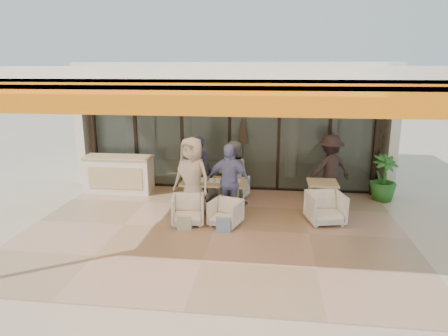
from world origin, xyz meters
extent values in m
plane|color=#C6B293|center=(0.00, 0.00, 0.00)|extent=(70.00, 70.00, 0.00)
cube|color=tan|center=(0.00, 0.00, 0.01)|extent=(8.00, 6.00, 0.01)
cube|color=silver|center=(0.00, 0.00, 3.30)|extent=(8.00, 6.00, 0.20)
cube|color=orange|center=(0.00, -2.94, 3.02)|extent=(8.00, 0.12, 0.45)
cube|color=#E15812|center=(0.00, -2.25, 3.14)|extent=(8.00, 1.50, 0.06)
cylinder|color=black|center=(-3.88, 2.88, 1.60)|extent=(0.12, 0.12, 3.20)
cylinder|color=black|center=(3.88, 2.88, 1.60)|extent=(0.12, 0.12, 3.20)
cube|color=#9EADA3|center=(0.00, 3.00, 1.60)|extent=(8.00, 0.03, 3.20)
cube|color=black|center=(0.00, 3.00, 0.04)|extent=(8.00, 0.10, 0.08)
cube|color=black|center=(0.00, 3.00, 3.16)|extent=(8.00, 0.10, 0.08)
cube|color=black|center=(-4.00, 3.00, 1.60)|extent=(0.08, 0.10, 3.20)
cube|color=black|center=(-2.70, 3.00, 1.60)|extent=(0.08, 0.10, 3.20)
cube|color=black|center=(-1.35, 3.00, 1.60)|extent=(0.08, 0.10, 3.20)
cube|color=black|center=(0.00, 3.00, 1.60)|extent=(0.08, 0.10, 3.20)
cube|color=black|center=(1.35, 3.00, 1.60)|extent=(0.08, 0.10, 3.20)
cube|color=black|center=(2.70, 3.00, 1.60)|extent=(0.08, 0.10, 3.20)
cube|color=black|center=(4.00, 3.00, 1.60)|extent=(0.08, 0.10, 3.20)
cube|color=silver|center=(0.00, 6.50, 1.70)|extent=(9.00, 0.25, 3.40)
cube|color=silver|center=(-4.40, 4.75, 1.70)|extent=(0.25, 3.50, 3.40)
cube|color=silver|center=(4.40, 4.75, 1.70)|extent=(0.25, 3.50, 3.40)
cube|color=silver|center=(0.00, 4.75, 3.40)|extent=(9.00, 3.50, 0.25)
cube|color=tan|center=(0.00, 4.75, 0.01)|extent=(8.00, 3.50, 0.02)
cylinder|color=silver|center=(-1.60, 4.60, 1.50)|extent=(0.40, 0.40, 3.00)
cylinder|color=silver|center=(1.80, 4.60, 1.50)|extent=(0.40, 0.40, 3.00)
cylinder|color=black|center=(-1.20, 4.20, 3.00)|extent=(0.03, 0.03, 0.70)
cube|color=black|center=(-1.20, 4.20, 2.55)|extent=(0.30, 0.30, 0.40)
sphere|color=#FFBF72|center=(-1.20, 4.20, 2.55)|extent=(0.18, 0.18, 0.18)
cylinder|color=black|center=(2.30, 4.20, 3.00)|extent=(0.03, 0.03, 0.70)
cube|color=black|center=(2.30, 4.20, 2.55)|extent=(0.30, 0.30, 0.40)
sphere|color=#FFBF72|center=(2.30, 4.20, 2.55)|extent=(0.18, 0.18, 0.18)
cylinder|color=black|center=(0.30, 4.00, 0.05)|extent=(0.40, 0.40, 0.05)
cylinder|color=black|center=(0.30, 4.00, 1.05)|extent=(0.04, 0.04, 2.10)
cone|color=#E65B14|center=(0.30, 4.00, 1.70)|extent=(0.32, 0.32, 1.10)
cube|color=silver|center=(-2.98, 2.30, 0.50)|extent=(1.80, 0.60, 1.00)
cube|color=tan|center=(-2.98, 2.30, 1.01)|extent=(1.85, 0.65, 0.06)
cube|color=tan|center=(-2.98, 1.99, 0.50)|extent=(1.50, 0.02, 0.60)
cube|color=tan|center=(-0.21, 1.23, 0.72)|extent=(1.50, 0.90, 0.05)
cube|color=white|center=(-0.21, 1.23, 0.74)|extent=(1.30, 0.35, 0.01)
cylinder|color=tan|center=(-0.83, 0.91, 0.35)|extent=(0.06, 0.06, 0.70)
cylinder|color=tan|center=(0.41, 0.91, 0.35)|extent=(0.06, 0.06, 0.70)
cylinder|color=tan|center=(-0.83, 1.55, 0.35)|extent=(0.06, 0.06, 0.70)
cylinder|color=tan|center=(0.41, 1.55, 0.35)|extent=(0.06, 0.06, 0.70)
cylinder|color=white|center=(-0.66, 1.08, 0.81)|extent=(0.06, 0.06, 0.11)
cylinder|color=white|center=(-0.46, 1.43, 0.81)|extent=(0.06, 0.06, 0.11)
cylinder|color=white|center=(-0.16, 1.13, 0.81)|extent=(0.06, 0.06, 0.11)
cylinder|color=white|center=(0.09, 1.41, 0.81)|extent=(0.06, 0.06, 0.11)
cylinder|color=white|center=(0.29, 1.03, 0.81)|extent=(0.06, 0.06, 0.11)
cylinder|color=#943415|center=(-0.76, 1.38, 0.83)|extent=(0.07, 0.07, 0.16)
cylinder|color=black|center=(-0.31, 1.51, 0.83)|extent=(0.09, 0.09, 0.17)
cylinder|color=black|center=(-0.31, 1.51, 0.93)|extent=(0.10, 0.10, 0.01)
cylinder|color=white|center=(-0.66, 0.93, 0.76)|extent=(0.22, 0.22, 0.01)
cylinder|color=white|center=(0.24, 0.93, 0.76)|extent=(0.22, 0.22, 0.01)
cylinder|color=white|center=(-0.66, 1.55, 0.76)|extent=(0.22, 0.22, 0.01)
cylinder|color=white|center=(0.24, 1.55, 0.76)|extent=(0.22, 0.22, 0.01)
imported|color=white|center=(-0.63, 2.18, 0.30)|extent=(0.71, 0.69, 0.60)
imported|color=white|center=(0.21, 2.18, 0.34)|extent=(0.81, 0.79, 0.67)
imported|color=white|center=(-0.63, 0.28, 0.36)|extent=(0.80, 0.76, 0.71)
imported|color=white|center=(0.21, 0.28, 0.32)|extent=(0.78, 0.75, 0.65)
imported|color=#161C32|center=(-0.63, 1.68, 0.88)|extent=(0.73, 0.59, 1.75)
imported|color=slate|center=(0.21, 1.68, 0.82)|extent=(0.82, 0.65, 1.64)
imported|color=beige|center=(-0.63, 0.78, 0.93)|extent=(1.07, 0.89, 1.87)
imported|color=#757FC4|center=(0.21, 0.78, 0.87)|extent=(1.07, 0.57, 1.74)
cube|color=silver|center=(-0.63, -0.12, 0.17)|extent=(0.30, 0.10, 0.34)
cube|color=#99BFD8|center=(0.21, -0.12, 0.17)|extent=(0.30, 0.10, 0.34)
cube|color=tan|center=(2.39, 1.45, 0.72)|extent=(0.70, 0.70, 0.05)
cylinder|color=tan|center=(2.11, 1.17, 0.35)|extent=(0.05, 0.05, 0.70)
cylinder|color=tan|center=(2.67, 1.17, 0.35)|extent=(0.05, 0.05, 0.70)
cylinder|color=tan|center=(2.11, 1.73, 0.35)|extent=(0.05, 0.05, 0.70)
cylinder|color=tan|center=(2.67, 1.73, 0.35)|extent=(0.05, 0.05, 0.70)
imported|color=white|center=(2.39, 0.70, 0.39)|extent=(0.90, 0.87, 0.78)
imported|color=black|center=(2.65, 2.17, 0.88)|extent=(1.29, 1.01, 1.76)
imported|color=#1E5919|center=(4.06, 2.49, 0.61)|extent=(0.89, 0.89, 1.22)
camera|label=1|loc=(1.18, -7.88, 3.38)|focal=32.00mm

